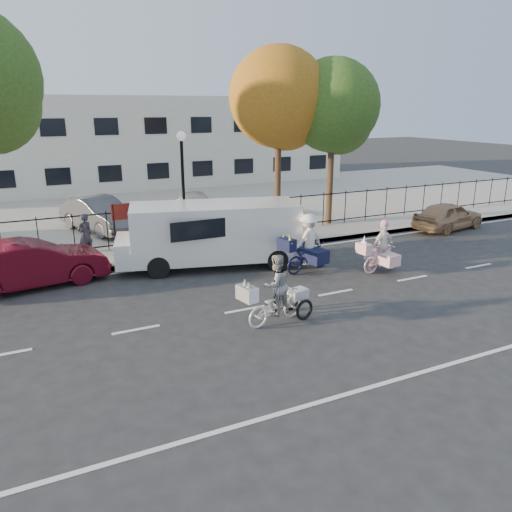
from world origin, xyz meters
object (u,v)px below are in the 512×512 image
white_van (212,232)px  lot_car_d (195,206)px  pedestrian (85,235)px  unicorn_bike (382,253)px  lamppost (182,168)px  bull_bike (307,249)px  gold_sedan (448,216)px  red_sedan (31,264)px  zebra_trike (276,297)px  lot_car_c (99,214)px

white_van → lot_car_d: 6.76m
pedestrian → lot_car_d: pedestrian is taller
unicorn_bike → white_van: white_van is taller
lamppost → unicorn_bike: size_ratio=2.40×
bull_bike → gold_sedan: bearing=-89.0°
unicorn_bike → red_sedan: bearing=67.2°
unicorn_bike → white_van: (-4.89, 3.06, 0.55)m
bull_bike → gold_sedan: bull_bike is taller
lamppost → unicorn_bike: 8.04m
unicorn_bike → bull_bike: (-2.20, 1.16, 0.12)m
gold_sedan → zebra_trike: bearing=105.4°
zebra_trike → gold_sedan: bearing=-76.8°
lamppost → lot_car_c: size_ratio=0.97×
zebra_trike → unicorn_bike: zebra_trike is taller
lot_car_c → zebra_trike: bearing=-98.5°
bull_bike → white_van: 3.32m
pedestrian → lot_car_c: bearing=-134.4°
lot_car_c → lot_car_d: bearing=-18.4°
pedestrian → lot_car_c: 3.77m
zebra_trike → lot_car_d: 11.85m
unicorn_bike → zebra_trike: bearing=107.7°
lamppost → gold_sedan: size_ratio=1.16×
white_van → lamppost: bearing=106.1°
gold_sedan → pedestrian: size_ratio=2.39×
bull_bike → lot_car_d: bull_bike is taller
white_van → lot_car_c: size_ratio=1.48×
white_van → lot_car_c: bearing=127.8°
bull_bike → red_sedan: bearing=60.6°
red_sedan → pedestrian: bearing=-48.7°
zebra_trike → lot_car_c: (-2.57, 11.49, 0.18)m
red_sedan → lot_car_d: size_ratio=1.11×
zebra_trike → lot_car_c: bearing=0.3°
gold_sedan → lot_car_c: 15.48m
pedestrian → lot_car_d: bearing=-173.3°
red_sedan → unicorn_bike: bearing=-117.2°
zebra_trike → bull_bike: (2.91, 3.25, 0.09)m
gold_sedan → white_van: bearing=82.1°
lamppost → red_sedan: 6.55m
zebra_trike → lamppost: bearing=-13.2°
lamppost → pedestrian: 4.34m
lot_car_d → bull_bike: bearing=-74.1°
zebra_trike → white_van: white_van is taller
lamppost → zebra_trike: size_ratio=2.03×
lamppost → gold_sedan: bearing=-11.2°
lamppost → red_sedan: bearing=-157.8°
white_van → lot_car_d: size_ratio=1.63×
bull_bike → pedestrian: 8.01m
bull_bike → lot_car_d: bearing=-6.8°
red_sedan → lot_car_d: (7.39, 6.10, 0.10)m
lamppost → pedestrian: (-3.75, -0.03, -2.18)m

